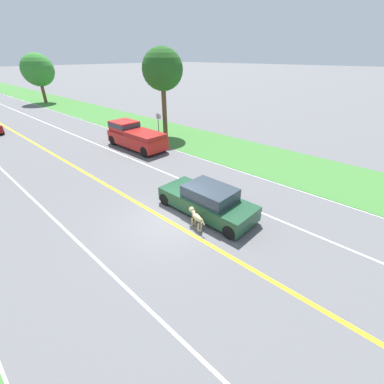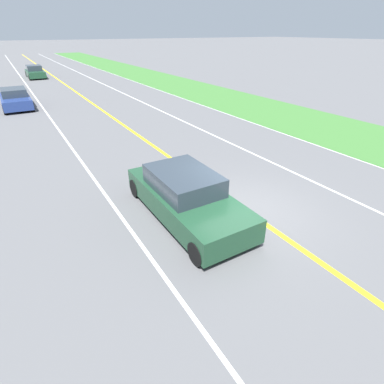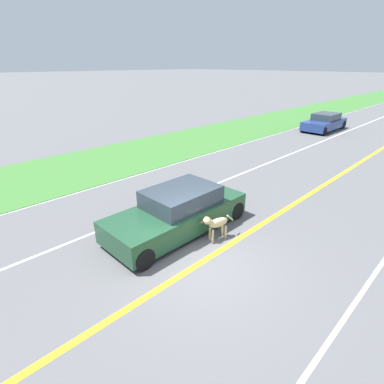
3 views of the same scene
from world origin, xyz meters
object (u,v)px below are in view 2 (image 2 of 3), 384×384
dog (213,184)px  car_trailing_near (16,99)px  ego_car (186,196)px  car_trailing_mid (35,72)px

dog → car_trailing_near: (4.56, -18.55, 0.07)m
ego_car → car_trailing_near: 19.23m
ego_car → car_trailing_near: (3.32, -18.94, -0.03)m
dog → car_trailing_near: size_ratio=0.26×
dog → car_trailing_mid: 34.85m
car_trailing_near → car_trailing_mid: bearing=-100.8°
car_trailing_mid → car_trailing_near: bearing=79.2°
dog → car_trailing_near: bearing=-62.0°
ego_car → car_trailing_mid: bearing=-89.6°
car_trailing_near → car_trailing_mid: size_ratio=1.00×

